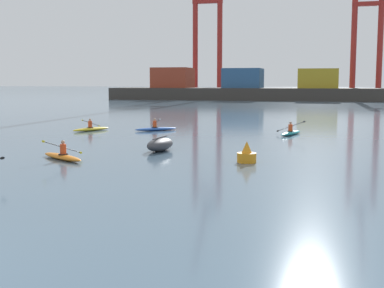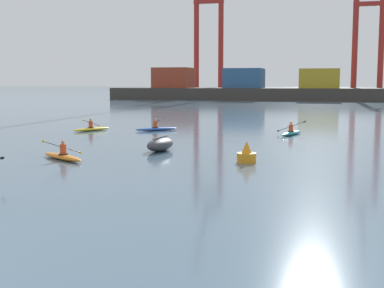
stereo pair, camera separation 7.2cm
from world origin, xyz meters
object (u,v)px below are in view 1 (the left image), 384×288
gantry_crane_west_mid (368,20)px  channel_buoy (247,155)px  kayak_teal (291,132)px  capsized_dinghy (160,144)px  container_barge (242,89)px  kayak_blue (156,128)px  kayak_yellow (91,129)px  gantry_crane_west (207,19)px  kayak_orange (62,156)px

gantry_crane_west_mid → channel_buoy: bearing=-97.2°
gantry_crane_west_mid → kayak_teal: 81.17m
capsized_dinghy → channel_buoy: 5.95m
container_barge → gantry_crane_west_mid: bearing=15.7°
kayak_blue → kayak_yellow: bearing=-164.4°
container_barge → kayak_teal: 73.26m
gantry_crane_west_mid → kayak_blue: bearing=-104.9°
gantry_crane_west_mid → kayak_yellow: size_ratio=10.47×
gantry_crane_west → kayak_yellow: bearing=-83.5°
gantry_crane_west_mid → kayak_blue: size_ratio=11.46×
gantry_crane_west → kayak_teal: bearing=-73.4°
gantry_crane_west → channel_buoy: gantry_crane_west is taller
gantry_crane_west → capsized_dinghy: 96.21m
capsized_dinghy → kayak_blue: bearing=109.3°
kayak_orange → gantry_crane_west_mid: bearing=77.7°
kayak_teal → capsized_dinghy: bearing=-121.2°
channel_buoy → kayak_blue: (-9.12, 14.16, -0.19)m
kayak_teal → gantry_crane_west: bearing=106.6°
gantry_crane_west → gantry_crane_west_mid: bearing=-5.6°
gantry_crane_west → kayak_orange: 99.75m
gantry_crane_west_mid → capsized_dinghy: 92.35m
channel_buoy → kayak_yellow: bearing=137.3°
kayak_teal → container_barge: bearing=101.5°
container_barge → gantry_crane_west: gantry_crane_west is taller
gantry_crane_west_mid → kayak_yellow: (-25.60, -79.44, -16.34)m
channel_buoy → kayak_teal: size_ratio=0.29×
kayak_yellow → kayak_orange: size_ratio=1.04×
gantry_crane_west → kayak_blue: (14.26, -81.57, -17.86)m
capsized_dinghy → kayak_blue: kayak_blue is taller
gantry_crane_west_mid → kayak_blue: (-20.82, -78.11, -16.34)m
gantry_crane_west → kayak_yellow: (9.47, -82.91, -17.86)m
channel_buoy → kayak_yellow: size_ratio=0.30×
gantry_crane_west → capsized_dinghy: size_ratio=14.26×
container_barge → gantry_crane_west_mid: size_ratio=1.61×
channel_buoy → kayak_orange: bearing=-171.5°
container_barge → gantry_crane_west_mid: gantry_crane_west_mid is taller
container_barge → channel_buoy: (13.37, -85.23, -1.95)m
kayak_teal → kayak_yellow: 15.11m
kayak_blue → kayak_orange: kayak_orange is taller
container_barge → capsized_dinghy: (8.20, -82.30, -1.95)m
gantry_crane_west → channel_buoy: (23.38, -95.74, -17.67)m
channel_buoy → kayak_teal: kayak_teal is taller
kayak_teal → kayak_blue: bearing=176.1°
kayak_yellow → kayak_orange: kayak_orange is taller
kayak_yellow → channel_buoy: bearing=-42.7°
gantry_crane_west_mid → container_barge: bearing=-164.3°
channel_buoy → container_barge: bearing=98.9°
kayak_orange → container_barge: bearing=93.0°
capsized_dinghy → channel_buoy: bearing=-29.5°
capsized_dinghy → kayak_orange: kayak_orange is taller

